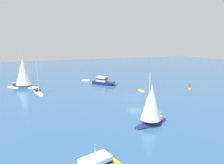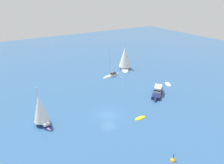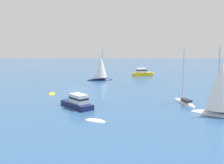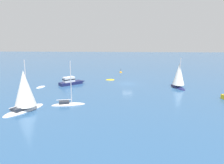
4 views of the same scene
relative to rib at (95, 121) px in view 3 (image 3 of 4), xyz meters
name	(u,v)px [view 3 (image 3 of 4)]	position (x,y,z in m)	size (l,w,h in m)	color
ground_plane	(78,89)	(4.55, -20.36, 0.00)	(160.00, 160.00, 0.00)	#2D5684
rib	(95,121)	(0.00, 0.00, 0.00)	(2.90, 2.23, 0.46)	white
launch	(77,102)	(2.96, -6.42, 0.77)	(5.48, 6.18, 1.95)	#191E4C
skiff	(52,94)	(8.53, -15.82, 0.00)	(1.07, 2.40, 0.48)	yellow
sailboat	(101,69)	(0.86, -31.89, 2.54)	(6.21, 3.33, 7.48)	#191E4C
yacht	(222,91)	(-15.53, -2.72, 3.02)	(8.07, 5.95, 8.89)	white
yacht_1	(184,102)	(-12.62, -9.25, 0.15)	(2.70, 6.14, 8.35)	silver
motor_cruiser	(143,73)	(-9.56, -39.77, 0.78)	(6.18, 2.91, 3.07)	yellow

